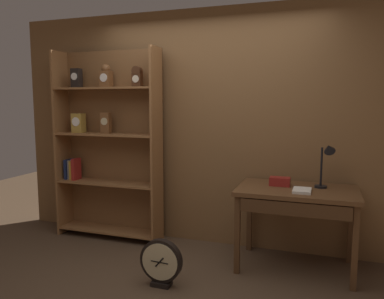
{
  "coord_description": "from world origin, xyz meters",
  "views": [
    {
      "loc": [
        1.2,
        -2.68,
        1.6
      ],
      "look_at": [
        0.01,
        0.72,
        1.14
      ],
      "focal_mm": 35.73,
      "sensor_mm": 36.0,
      "label": 1
    }
  ],
  "objects": [
    {
      "name": "back_wood_panel",
      "position": [
        0.0,
        1.39,
        1.3
      ],
      "size": [
        4.8,
        0.05,
        2.6
      ],
      "primitive_type": "cube",
      "color": "brown",
      "rests_on": "ground"
    },
    {
      "name": "round_clock_large",
      "position": [
        -0.09,
        0.21,
        0.21
      ],
      "size": [
        0.38,
        0.11,
        0.42
      ],
      "color": "black",
      "rests_on": "ground"
    },
    {
      "name": "open_repair_manual",
      "position": [
        1.03,
        0.85,
        0.79
      ],
      "size": [
        0.16,
        0.22,
        0.02
      ],
      "primitive_type": "cube",
      "rotation": [
        0.0,
        0.0,
        -0.0
      ],
      "color": "silver",
      "rests_on": "workbench"
    },
    {
      "name": "ground_plane",
      "position": [
        0.0,
        0.0,
        0.0
      ],
      "size": [
        10.0,
        10.0,
        0.0
      ],
      "primitive_type": "plane",
      "color": "#4C3826"
    },
    {
      "name": "bookshelf",
      "position": [
        -1.19,
        1.17,
        1.1
      ],
      "size": [
        1.27,
        0.3,
        2.18
      ],
      "color": "brown",
      "rests_on": "ground"
    },
    {
      "name": "desk_lamp",
      "position": [
        1.22,
        1.05,
        1.07
      ],
      "size": [
        0.19,
        0.19,
        0.45
      ],
      "color": "black",
      "rests_on": "workbench"
    },
    {
      "name": "toolbox_small",
      "position": [
        0.81,
        1.04,
        0.82
      ],
      "size": [
        0.2,
        0.11,
        0.08
      ],
      "primitive_type": "cube",
      "color": "maroon",
      "rests_on": "workbench"
    },
    {
      "name": "workbench",
      "position": [
        0.98,
        0.95,
        0.69
      ],
      "size": [
        1.11,
        0.7,
        0.78
      ],
      "color": "brown",
      "rests_on": "ground"
    }
  ]
}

